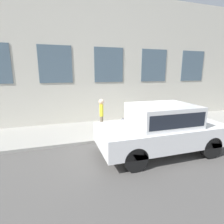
# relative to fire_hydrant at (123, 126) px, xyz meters

# --- Properties ---
(ground_plane) EXTENTS (80.00, 80.00, 0.00)m
(ground_plane) POSITION_rel_fire_hydrant_xyz_m (-0.49, -0.07, -0.50)
(ground_plane) COLOR #514F4C
(sidewalk) EXTENTS (2.99, 60.00, 0.13)m
(sidewalk) POSITION_rel_fire_hydrant_xyz_m (1.01, -0.07, -0.44)
(sidewalk) COLOR #9E9B93
(sidewalk) RESTS_ON ground_plane
(building_facade) EXTENTS (0.33, 40.00, 7.04)m
(building_facade) POSITION_rel_fire_hydrant_xyz_m (2.65, -0.07, 3.02)
(building_facade) COLOR beige
(building_facade) RESTS_ON ground_plane
(fire_hydrant) EXTENTS (0.31, 0.43, 0.73)m
(fire_hydrant) POSITION_rel_fire_hydrant_xyz_m (0.00, 0.00, 0.00)
(fire_hydrant) COLOR gray
(fire_hydrant) RESTS_ON sidewalk
(person) EXTENTS (0.38, 0.25, 1.58)m
(person) POSITION_rel_fire_hydrant_xyz_m (0.57, 0.87, 0.57)
(person) COLOR #726651
(person) RESTS_ON sidewalk
(parked_car_white_near) EXTENTS (2.01, 4.59, 1.80)m
(parked_car_white_near) POSITION_rel_fire_hydrant_xyz_m (-2.02, -0.72, 0.49)
(parked_car_white_near) COLOR black
(parked_car_white_near) RESTS_ON ground_plane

